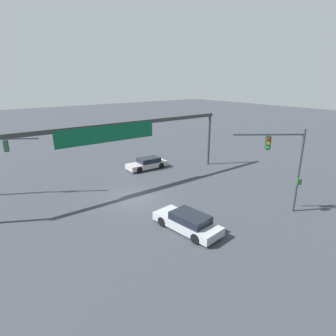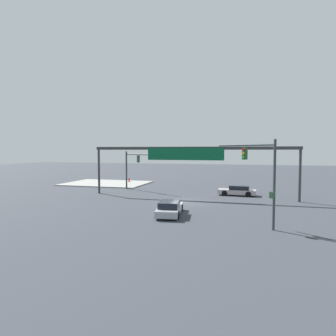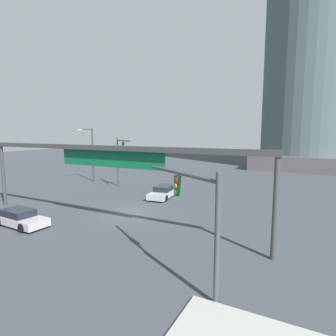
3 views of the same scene
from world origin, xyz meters
TOP-DOWN VIEW (x-y plane):
  - ground_plane at (0.00, 0.00)m, footprint 169.73×169.73m
  - traffic_signal_opposite_side at (-7.41, 8.47)m, footprint 4.15×3.32m
  - overhead_sign_gantry at (0.13, -3.37)m, footprint 23.95×0.43m
  - sedan_car_approaching at (-0.17, 6.33)m, footprint 2.38×4.94m
  - sedan_car_waiting_far at (-5.27, -6.30)m, footprint 4.52×1.95m

SIDE VIEW (x-z plane):
  - ground_plane at x=0.00m, z-range 0.00..0.00m
  - sedan_car_waiting_far at x=-5.27m, z-range -0.03..1.18m
  - sedan_car_approaching at x=-0.17m, z-range -0.03..1.18m
  - traffic_signal_opposite_side at x=-7.41m, z-range 1.00..7.23m
  - overhead_sign_gantry at x=0.13m, z-range 2.10..7.98m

